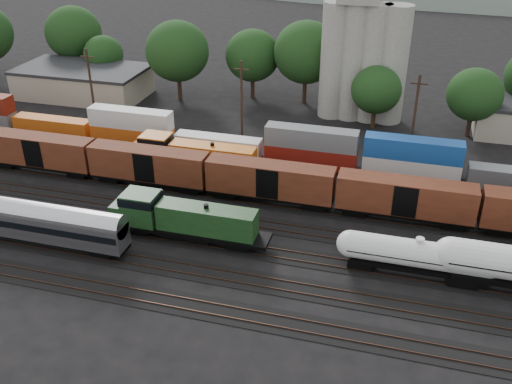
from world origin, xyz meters
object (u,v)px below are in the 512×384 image
(green_locomotive, at_px, (179,218))
(orange_locomotive, at_px, (190,155))
(tank_car_a, at_px, (418,255))
(grain_silo, at_px, (363,49))
(passenger_coach, at_px, (30,220))

(green_locomotive, height_order, orange_locomotive, green_locomotive)
(tank_car_a, height_order, grain_silo, grain_silo)
(green_locomotive, distance_m, orange_locomotive, 15.72)
(green_locomotive, relative_size, orange_locomotive, 0.95)
(passenger_coach, xyz_separation_m, orange_locomotive, (9.79, 20.00, -0.35))
(grain_silo, bearing_deg, passenger_coach, -121.77)
(green_locomotive, xyz_separation_m, tank_car_a, (24.38, -0.00, -0.21))
(grain_silo, bearing_deg, tank_car_a, -75.80)
(green_locomotive, bearing_deg, grain_silo, 71.15)
(tank_car_a, distance_m, grain_silo, 43.20)
(tank_car_a, xyz_separation_m, orange_locomotive, (-29.08, 15.00, 0.20))
(orange_locomotive, bearing_deg, grain_silo, 54.27)
(passenger_coach, distance_m, grain_silo, 54.74)
(orange_locomotive, xyz_separation_m, grain_silo, (18.70, 26.00, 8.62))
(orange_locomotive, bearing_deg, tank_car_a, -27.29)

